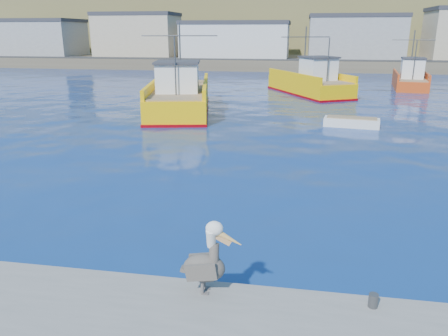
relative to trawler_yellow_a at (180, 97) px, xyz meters
name	(u,v)px	position (x,y,z in m)	size (l,w,h in m)	color
ground	(248,243)	(7.83, -21.27, -1.13)	(260.00, 260.00, 0.00)	#07105C
dock_bollards	(258,289)	(8.43, -24.67, -0.48)	(36.20, 0.20, 0.30)	#4C4C4C
far_shore	(298,19)	(7.83, 87.93, 7.85)	(200.00, 81.00, 24.00)	brown
trawler_yellow_a	(180,97)	(0.00, 0.00, 0.00)	(6.74, 13.51, 6.72)	#FDBD04
trawler_yellow_b	(310,83)	(10.15, 11.72, -0.09)	(8.75, 11.81, 6.51)	#FDBD04
boat_orange	(410,79)	(20.92, 17.88, -0.10)	(4.39, 8.70, 6.09)	#CA4113
skiff_mid	(351,123)	(12.58, -3.77, -0.88)	(3.64, 1.72, 0.76)	silver
pelican	(206,262)	(7.31, -24.69, 0.09)	(1.37, 0.59, 1.69)	#595451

